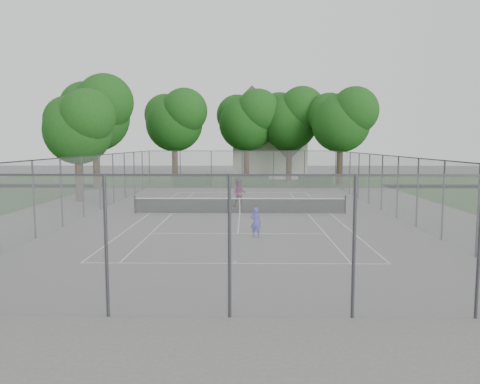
{
  "coord_description": "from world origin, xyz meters",
  "views": [
    {
      "loc": [
        0.41,
        -28.09,
        4.26
      ],
      "look_at": [
        0.0,
        1.0,
        1.2
      ],
      "focal_mm": 35.0,
      "sensor_mm": 36.0,
      "label": 1
    }
  ],
  "objects_px": {
    "house": "(269,142)",
    "girl_player": "(256,222)",
    "woman_player": "(239,193)",
    "tennis_net": "(240,205)"
  },
  "relations": [
    {
      "from": "house",
      "to": "woman_player",
      "type": "distance_m",
      "value": 27.46
    },
    {
      "from": "tennis_net",
      "to": "girl_player",
      "type": "bearing_deg",
      "value": -83.42
    },
    {
      "from": "girl_player",
      "to": "tennis_net",
      "type": "bearing_deg",
      "value": -68.43
    },
    {
      "from": "tennis_net",
      "to": "house",
      "type": "distance_m",
      "value": 30.24
    },
    {
      "from": "house",
      "to": "woman_player",
      "type": "height_order",
      "value": "house"
    },
    {
      "from": "house",
      "to": "girl_player",
      "type": "xyz_separation_m",
      "value": [
        -2.34,
        -37.04,
        -3.68
      ]
    },
    {
      "from": "tennis_net",
      "to": "house",
      "type": "relative_size",
      "value": 1.19
    },
    {
      "from": "girl_player",
      "to": "woman_player",
      "type": "xyz_separation_m",
      "value": [
        -0.92,
        10.0,
        0.26
      ]
    },
    {
      "from": "tennis_net",
      "to": "woman_player",
      "type": "xyz_separation_m",
      "value": [
        -0.09,
        2.78,
        0.44
      ]
    },
    {
      "from": "tennis_net",
      "to": "house",
      "type": "height_order",
      "value": "house"
    }
  ]
}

